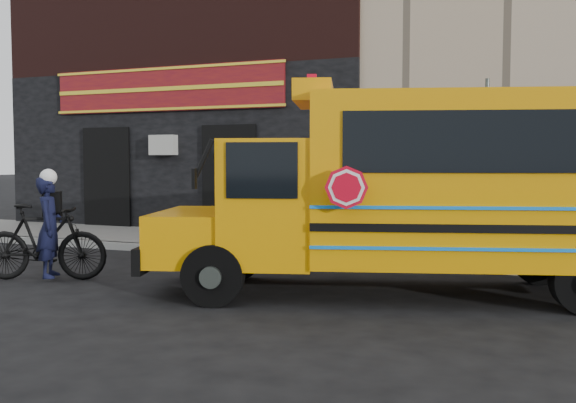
# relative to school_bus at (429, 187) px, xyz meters

# --- Properties ---
(ground) EXTENTS (120.00, 120.00, 0.00)m
(ground) POSITION_rel_school_bus_xyz_m (-2.41, -0.45, -1.51)
(ground) COLOR black
(ground) RESTS_ON ground
(curb) EXTENTS (40.00, 0.20, 0.15)m
(curb) POSITION_rel_school_bus_xyz_m (-2.41, 2.15, -1.43)
(curb) COLOR #9F9F99
(curb) RESTS_ON ground
(sidewalk) EXTENTS (40.00, 3.00, 0.15)m
(sidewalk) POSITION_rel_school_bus_xyz_m (-2.41, 3.65, -1.43)
(sidewalk) COLOR #65635E
(sidewalk) RESTS_ON ground
(building) EXTENTS (20.00, 10.70, 12.00)m
(building) POSITION_rel_school_bus_xyz_m (-2.45, 10.01, 4.62)
(building) COLOR tan
(building) RESTS_ON sidewalk
(school_bus) EXTENTS (7.22, 4.01, 2.92)m
(school_bus) POSITION_rel_school_bus_xyz_m (0.00, 0.00, 0.00)
(school_bus) COLOR black
(school_bus) RESTS_ON ground
(sign_pole) EXTENTS (0.09, 0.28, 3.26)m
(sign_pole) POSITION_rel_school_bus_xyz_m (0.53, 2.50, 0.28)
(sign_pole) COLOR #424944
(sign_pole) RESTS_ON ground
(bicycle) EXTENTS (2.06, 1.23, 1.19)m
(bicycle) POSITION_rel_school_bus_xyz_m (-5.76, -1.13, -0.91)
(bicycle) COLOR black
(bicycle) RESTS_ON ground
(cyclist) EXTENTS (0.61, 0.69, 1.58)m
(cyclist) POSITION_rel_school_bus_xyz_m (-5.66, -1.10, -0.72)
(cyclist) COLOR black
(cyclist) RESTS_ON ground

